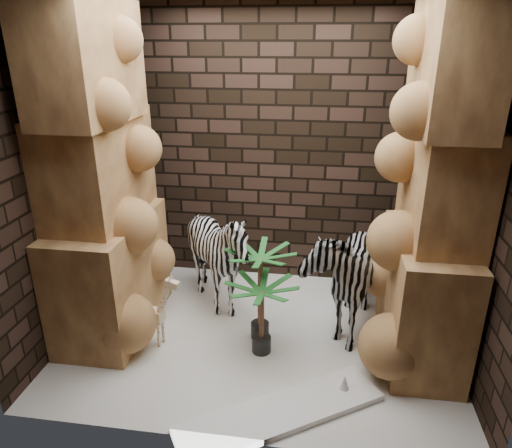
% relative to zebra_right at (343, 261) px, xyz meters
% --- Properties ---
extents(floor, '(3.50, 3.50, 0.00)m').
position_rel_zebra_right_xyz_m(floor, '(-0.75, -0.35, -0.67)').
color(floor, white).
rests_on(floor, ground).
extents(wall_back, '(3.50, 0.00, 3.50)m').
position_rel_zebra_right_xyz_m(wall_back, '(-0.75, 0.90, 0.83)').
color(wall_back, black).
rests_on(wall_back, ground).
extents(wall_front, '(3.50, 0.00, 3.50)m').
position_rel_zebra_right_xyz_m(wall_front, '(-0.75, -1.60, 0.83)').
color(wall_front, black).
rests_on(wall_front, ground).
extents(wall_left, '(0.00, 3.00, 3.00)m').
position_rel_zebra_right_xyz_m(wall_left, '(-2.50, -0.35, 0.83)').
color(wall_left, black).
rests_on(wall_left, ground).
extents(wall_right, '(0.00, 3.00, 3.00)m').
position_rel_zebra_right_xyz_m(wall_right, '(1.00, -0.35, 0.83)').
color(wall_right, black).
rests_on(wall_right, ground).
extents(rock_pillar_left, '(0.68, 1.30, 3.00)m').
position_rel_zebra_right_xyz_m(rock_pillar_left, '(-2.15, -0.35, 0.83)').
color(rock_pillar_left, '#E0AF64').
rests_on(rock_pillar_left, floor).
extents(rock_pillar_right, '(0.58, 1.25, 3.00)m').
position_rel_zebra_right_xyz_m(rock_pillar_right, '(0.67, -0.35, 0.83)').
color(rock_pillar_right, '#E0AF64').
rests_on(rock_pillar_right, floor).
extents(zebra_right, '(0.79, 1.21, 1.33)m').
position_rel_zebra_right_xyz_m(zebra_right, '(0.00, 0.00, 0.00)').
color(zebra_right, white).
rests_on(zebra_right, floor).
extents(zebra_left, '(1.08, 1.28, 1.06)m').
position_rel_zebra_right_xyz_m(zebra_left, '(-1.22, 0.09, -0.14)').
color(zebra_left, white).
rests_on(zebra_left, floor).
extents(giraffe_toy, '(0.40, 0.21, 0.75)m').
position_rel_zebra_right_xyz_m(giraffe_toy, '(-1.71, -0.58, -0.29)').
color(giraffe_toy, '#FFE6BE').
rests_on(giraffe_toy, floor).
extents(palm_front, '(0.36, 0.36, 0.91)m').
position_rel_zebra_right_xyz_m(palm_front, '(-0.74, -0.36, -0.21)').
color(palm_front, '#11410D').
rests_on(palm_front, floor).
extents(palm_back, '(0.36, 0.36, 0.70)m').
position_rel_zebra_right_xyz_m(palm_back, '(-0.70, -0.57, -0.31)').
color(palm_back, '#11410D').
rests_on(palm_back, floor).
extents(surfboard, '(1.55, 1.20, 0.05)m').
position_rel_zebra_right_xyz_m(surfboard, '(-0.45, -1.31, -0.64)').
color(surfboard, white).
rests_on(surfboard, floor).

